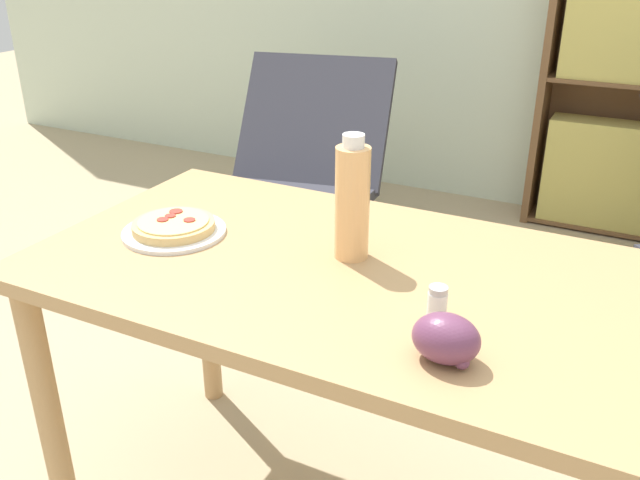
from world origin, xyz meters
TOP-DOWN VIEW (x-y plane):
  - dining_table at (-0.07, 0.09)m, footprint 1.31×0.75m
  - pizza_on_plate at (-0.48, 0.06)m, footprint 0.24×0.24m
  - grape_bunch at (0.24, -0.15)m, footprint 0.11×0.09m
  - drink_bottle at (-0.06, 0.14)m, footprint 0.07×0.07m
  - salt_shaker at (0.19, -0.02)m, footprint 0.04×0.04m
  - lounge_chair_near at (-0.90, 1.49)m, footprint 0.81×0.88m
  - bookshelf at (0.28, 2.47)m, footprint 0.68×0.26m

SIDE VIEW (x-z plane):
  - lounge_chair_near at x=-0.90m, z-range -0.15..0.73m
  - dining_table at x=-0.07m, z-range 0.28..1.04m
  - bookshelf at x=0.28m, z-range -0.06..1.44m
  - pizza_on_plate at x=-0.48m, z-range 0.76..0.80m
  - salt_shaker at x=0.19m, z-range 0.77..0.83m
  - grape_bunch at x=0.24m, z-range 0.77..0.85m
  - drink_bottle at x=-0.06m, z-range 0.76..1.03m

